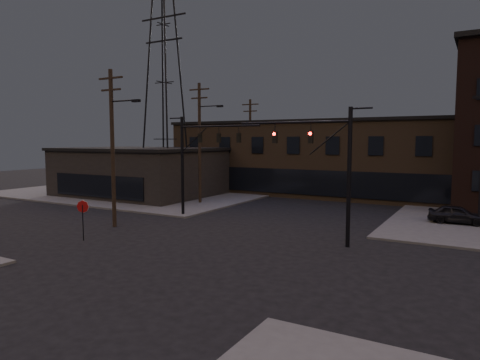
# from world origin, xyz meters

# --- Properties ---
(ground) EXTENTS (140.00, 140.00, 0.00)m
(ground) POSITION_xyz_m (0.00, 0.00, 0.00)
(ground) COLOR black
(ground) RESTS_ON ground
(sidewalk_nw) EXTENTS (30.00, 30.00, 0.15)m
(sidewalk_nw) POSITION_xyz_m (-22.00, 22.00, 0.07)
(sidewalk_nw) COLOR #474744
(sidewalk_nw) RESTS_ON ground
(building_row) EXTENTS (40.00, 12.00, 8.00)m
(building_row) POSITION_xyz_m (0.00, 28.00, 4.00)
(building_row) COLOR #483726
(building_row) RESTS_ON ground
(building_left) EXTENTS (16.00, 12.00, 5.00)m
(building_left) POSITION_xyz_m (-20.00, 16.00, 2.50)
(building_left) COLOR black
(building_left) RESTS_ON ground
(traffic_signal_near) EXTENTS (7.12, 0.24, 8.00)m
(traffic_signal_near) POSITION_xyz_m (5.36, 4.50, 4.93)
(traffic_signal_near) COLOR black
(traffic_signal_near) RESTS_ON ground
(traffic_signal_far) EXTENTS (7.12, 0.24, 8.00)m
(traffic_signal_far) POSITION_xyz_m (-6.72, 8.00, 5.01)
(traffic_signal_far) COLOR black
(traffic_signal_far) RESTS_ON ground
(stop_sign) EXTENTS (0.72, 0.33, 2.48)m
(stop_sign) POSITION_xyz_m (-8.00, -1.99, 1.84)
(stop_sign) COLOR black
(stop_sign) RESTS_ON ground
(utility_pole_near) EXTENTS (3.70, 0.28, 11.00)m
(utility_pole_near) POSITION_xyz_m (-9.43, 2.00, 5.87)
(utility_pole_near) COLOR black
(utility_pole_near) RESTS_ON ground
(utility_pole_mid) EXTENTS (3.70, 0.28, 11.50)m
(utility_pole_mid) POSITION_xyz_m (-10.44, 14.00, 6.13)
(utility_pole_mid) COLOR black
(utility_pole_mid) RESTS_ON ground
(utility_pole_far) EXTENTS (2.20, 0.28, 11.00)m
(utility_pole_far) POSITION_xyz_m (-11.50, 26.00, 5.78)
(utility_pole_far) COLOR black
(utility_pole_far) RESTS_ON ground
(transmission_tower) EXTENTS (7.00, 7.00, 25.00)m
(transmission_tower) POSITION_xyz_m (-18.00, 18.00, 12.50)
(transmission_tower) COLOR black
(transmission_tower) RESTS_ON ground
(parked_car_lot_a) EXTENTS (3.92, 1.64, 1.32)m
(parked_car_lot_a) POSITION_xyz_m (11.65, 14.58, 0.81)
(parked_car_lot_a) COLOR black
(parked_car_lot_a) RESTS_ON sidewalk_ne
(car_crossing) EXTENTS (3.09, 4.43, 1.38)m
(car_crossing) POSITION_xyz_m (0.13, 24.74, 0.69)
(car_crossing) COLOR black
(car_crossing) RESTS_ON ground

